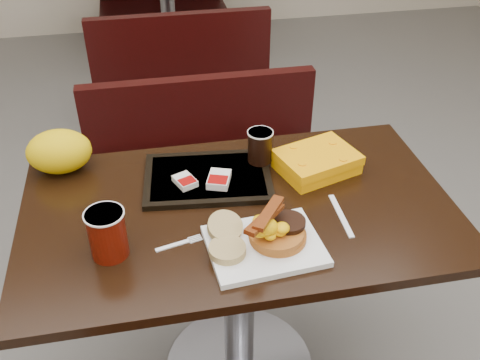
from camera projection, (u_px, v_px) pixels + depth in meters
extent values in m
cube|color=white|center=(265.00, 246.00, 1.38)|extent=(0.30, 0.24, 0.02)
cylinder|color=#A9631C|center=(278.00, 234.00, 1.38)|extent=(0.15, 0.15, 0.03)
cylinder|color=black|center=(289.00, 222.00, 1.38)|extent=(0.10, 0.10, 0.01)
ellipsoid|color=#FFC405|center=(267.00, 229.00, 1.34)|extent=(0.10, 0.08, 0.05)
cylinder|color=tan|center=(227.00, 250.00, 1.34)|extent=(0.12, 0.12, 0.02)
cylinder|color=tan|center=(225.00, 227.00, 1.39)|extent=(0.12, 0.12, 0.05)
cylinder|color=maroon|center=(107.00, 234.00, 1.33)|extent=(0.12, 0.12, 0.13)
cube|color=white|center=(341.00, 215.00, 1.48)|extent=(0.02, 0.18, 0.00)
cube|color=#BE2C08|center=(165.00, 193.00, 1.56)|extent=(0.04, 0.03, 0.01)
cube|color=#8C0504|center=(225.00, 188.00, 1.58)|extent=(0.05, 0.04, 0.01)
cube|color=black|center=(208.00, 178.00, 1.62)|extent=(0.40, 0.30, 0.02)
cube|color=silver|center=(185.00, 181.00, 1.57)|extent=(0.07, 0.08, 0.02)
cube|color=silver|center=(219.00, 179.00, 1.58)|extent=(0.08, 0.10, 0.02)
cylinder|color=black|center=(260.00, 146.00, 1.64)|extent=(0.08, 0.08, 0.10)
cube|color=#FB9D04|center=(317.00, 162.00, 1.65)|extent=(0.27, 0.23, 0.06)
ellipsoid|color=yellow|center=(59.00, 151.00, 1.63)|extent=(0.21, 0.16, 0.13)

